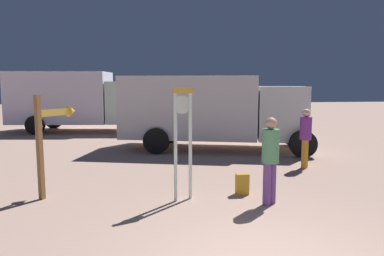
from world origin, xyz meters
TOP-DOWN VIEW (x-y plane):
  - standing_clock at (-0.85, 3.00)m, footprint 0.43×0.25m
  - arrow_sign at (-3.58, 3.72)m, footprint 0.76×0.98m
  - person_near_clock at (0.85, 2.51)m, footprint 0.34×0.34m
  - backpack at (0.48, 3.21)m, footprint 0.28×0.20m
  - person_distant at (2.92, 5.38)m, footprint 0.33×0.33m
  - box_truck_near at (0.72, 8.76)m, footprint 7.21×4.12m
  - box_truck_far at (-5.07, 14.49)m, footprint 7.18×3.29m

SIDE VIEW (x-z plane):
  - backpack at x=0.48m, z-range 0.00..0.45m
  - person_distant at x=2.92m, z-range 0.10..1.81m
  - person_near_clock at x=0.85m, z-range 0.10..1.87m
  - standing_clock at x=-0.85m, z-range 0.24..2.57m
  - arrow_sign at x=-3.58m, z-range 0.34..2.53m
  - box_truck_near at x=0.72m, z-range 0.16..2.85m
  - box_truck_far at x=-5.07m, z-range 0.14..3.14m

